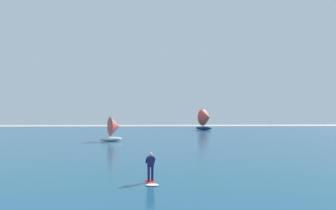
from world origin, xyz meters
The scene contains 4 objects.
ocean centered at (0.00, 51.38, 0.05)m, with size 160.00×90.00×0.10m, color navy.
kitesurfer centered at (-1.55, 17.41, 0.70)m, with size 0.76×1.99×1.67m.
sailboat_mid_left centered at (-6.39, 46.06, 1.79)m, with size 3.28×2.93×3.69m.
sailboat_heeled_over centered at (10.79, 74.57, 2.48)m, with size 4.54×4.62×5.20m.
Camera 1 is at (-1.65, -2.43, 4.05)m, focal length 37.86 mm.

